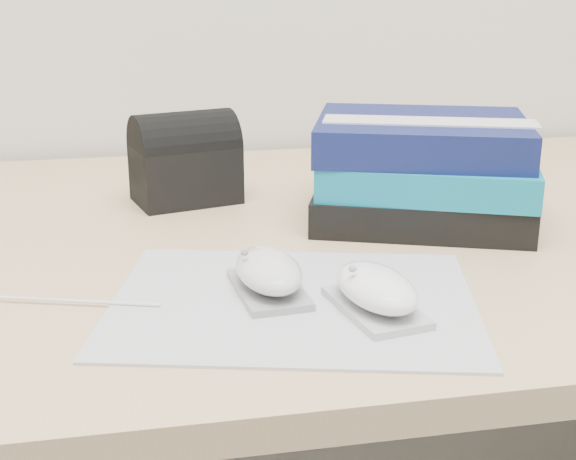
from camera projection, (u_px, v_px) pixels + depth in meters
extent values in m
cube|color=tan|center=(326.00, 237.00, 0.95)|extent=(1.60, 0.80, 0.03)
cube|color=tan|center=(272.00, 362.00, 1.42)|extent=(1.52, 0.03, 0.35)
cube|color=#9898A0|center=(293.00, 302.00, 0.73)|extent=(0.38, 0.33, 0.00)
cube|color=gray|center=(269.00, 289.00, 0.74)|extent=(0.07, 0.11, 0.01)
ellipsoid|color=silver|center=(269.00, 270.00, 0.74)|extent=(0.07, 0.11, 0.03)
ellipsoid|color=gray|center=(245.00, 253.00, 0.73)|extent=(0.01, 0.01, 0.01)
cube|color=#B0B1B3|center=(376.00, 307.00, 0.70)|extent=(0.08, 0.12, 0.01)
ellipsoid|color=white|center=(376.00, 287.00, 0.70)|extent=(0.08, 0.11, 0.03)
ellipsoid|color=#9C9D9F|center=(353.00, 269.00, 0.69)|extent=(0.01, 0.01, 0.01)
cylinder|color=white|center=(31.00, 299.00, 0.73)|extent=(0.23, 0.08, 0.00)
cube|color=black|center=(421.00, 203.00, 0.96)|extent=(0.30, 0.27, 0.04)
cube|color=#0D7697|center=(428.00, 171.00, 0.94)|extent=(0.30, 0.27, 0.04)
cube|color=#10184A|center=(422.00, 137.00, 0.94)|extent=(0.29, 0.26, 0.04)
cube|color=silver|center=(430.00, 121.00, 0.91)|extent=(0.24, 0.12, 0.00)
cube|color=black|center=(186.00, 174.00, 1.03)|extent=(0.14, 0.12, 0.07)
cylinder|color=black|center=(184.00, 146.00, 1.01)|extent=(0.14, 0.12, 0.09)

